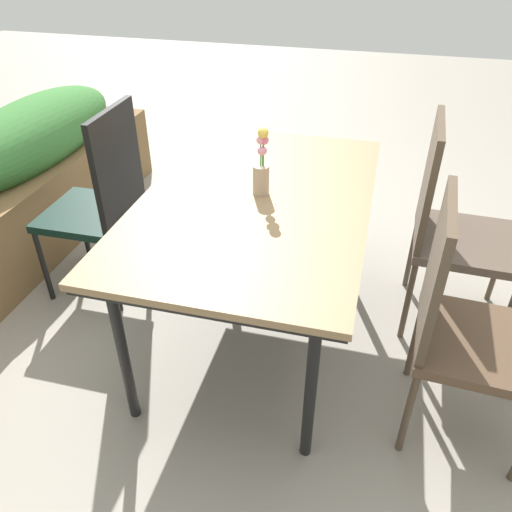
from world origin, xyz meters
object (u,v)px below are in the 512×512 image
chair_near_right (450,221)px  chair_far_side (102,198)px  chair_near_left (461,318)px  flower_vase (261,168)px  dining_table (256,207)px

chair_near_right → chair_far_side: bearing=-81.7°
chair_near_left → flower_vase: flower_vase is taller
dining_table → flower_vase: (0.03, -0.01, 0.17)m
chair_far_side → flower_vase: (-0.12, -0.84, 0.31)m
dining_table → chair_far_side: 0.86m
chair_far_side → flower_vase: bearing=-98.8°
chair_far_side → flower_vase: size_ratio=3.47×
dining_table → chair_near_left: (-0.32, -0.83, -0.16)m
chair_near_right → flower_vase: size_ratio=3.50×
chair_far_side → chair_near_left: (-0.48, -1.66, -0.01)m
dining_table → chair_near_right: bearing=-68.1°
chair_far_side → chair_near_right: bearing=-84.5°
chair_far_side → chair_near_left: bearing=-106.6°
chair_near_right → flower_vase: flower_vase is taller
chair_near_left → flower_vase: bearing=-110.0°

